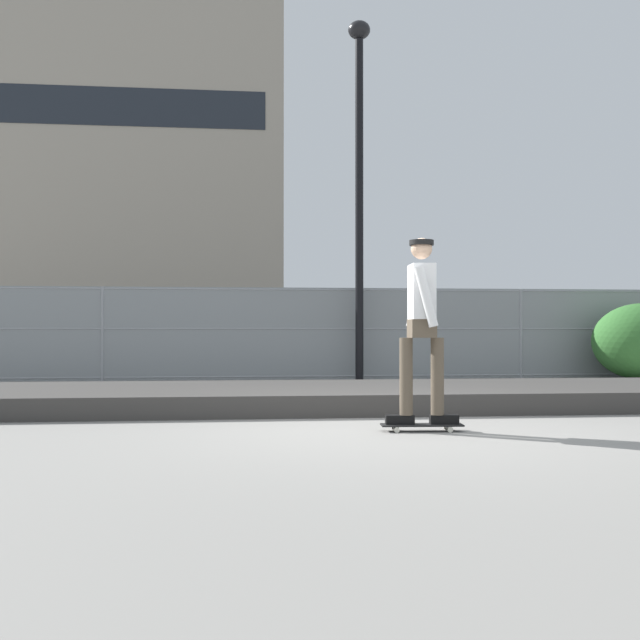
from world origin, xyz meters
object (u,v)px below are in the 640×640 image
skateboard (422,425)px  street_lamp (359,158)px  parked_car_mid (462,336)px  parked_car_near (185,336)px  skater (422,317)px

skateboard → street_lamp: street_lamp is taller
skateboard → parked_car_mid: size_ratio=0.18×
skateboard → parked_car_near: 11.56m
street_lamp → parked_car_mid: bearing=48.5°
skater → parked_car_mid: 11.63m
street_lamp → parked_car_mid: 5.97m
street_lamp → parked_car_mid: street_lamp is taller
skater → parked_car_mid: bearing=71.3°
parked_car_mid → street_lamp: bearing=-131.5°
street_lamp → parked_car_mid: size_ratio=1.61×
street_lamp → parked_car_near: bearing=135.1°
parked_car_near → parked_car_mid: (6.84, -0.09, 0.00)m
skater → parked_car_near: (-3.11, 11.10, -0.28)m
skateboard → street_lamp: bearing=85.6°
skater → parked_car_mid: size_ratio=0.41×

